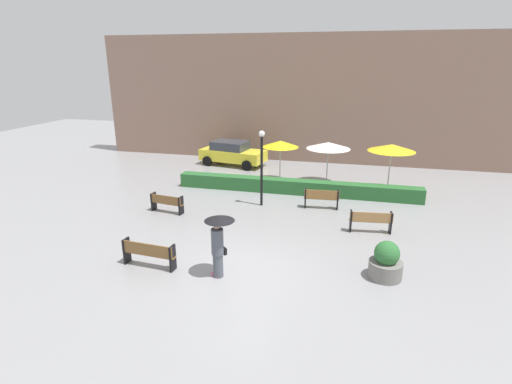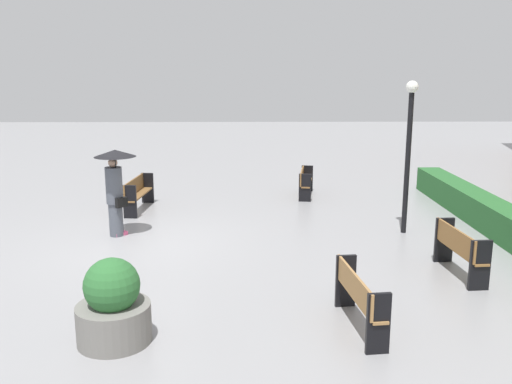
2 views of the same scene
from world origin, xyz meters
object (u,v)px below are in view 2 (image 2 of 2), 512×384
Objects in this scene: pedestrian_with_umbrella at (115,181)px; lamp_post at (409,140)px; bench_near_left at (138,191)px; bench_back_row at (459,248)px; planter_pot at (113,307)px; bench_far_left at (305,180)px; bench_far_right at (358,295)px.

lamp_post is at bearing 91.63° from pedestrian_with_umbrella.
bench_back_row reaches higher than bench_near_left.
planter_pot is (5.08, 1.14, -0.77)m from pedestrian_with_umbrella.
bench_far_left is 6.34m from pedestrian_with_umbrella.
bench_far_left is 4.69m from lamp_post.
bench_far_right is at bearing -0.78° from bench_far_left.
bench_far_left is 1.00× the size of bench_back_row.
lamp_post is (2.25, 6.73, 1.68)m from bench_near_left.
lamp_post reaches higher than bench_far_left.
pedestrian_with_umbrella is 0.57× the size of lamp_post.
bench_back_row is (6.69, 2.18, 0.05)m from bench_far_left.
pedestrian_with_umbrella reaches higher than bench_near_left.
bench_far_left is at bearing -161.92° from bench_back_row.
bench_back_row is (-2.13, 2.30, 0.01)m from bench_far_right.
planter_pot is at bearing -46.66° from lamp_post.
pedestrian_with_umbrella is at bearing 0.09° from bench_near_left.
planter_pot is 0.35× the size of lamp_post.
pedestrian_with_umbrella is at bearing -49.32° from bench_far_left.
bench_near_left is 8.58m from bench_back_row.
bench_far_left is at bearing -153.45° from lamp_post.
pedestrian_with_umbrella is at bearing -110.41° from bench_back_row.
lamp_post is at bearing 26.55° from bench_far_left.
bench_near_left is (-7.15, -4.65, -0.00)m from bench_far_right.
pedestrian_with_umbrella is 1.65× the size of planter_pot.
bench_far_right is (8.82, -0.12, 0.04)m from bench_far_left.
bench_back_row is 1.31× the size of planter_pot.
pedestrian_with_umbrella is at bearing -167.34° from planter_pot.
bench_far_left is 8.82m from bench_far_right.
bench_far_right is 3.53m from planter_pot.
bench_back_row is at bearing 54.16° from bench_near_left.
planter_pot is (0.36, -3.51, 0.00)m from bench_far_right.
bench_near_left is 0.53× the size of lamp_post.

